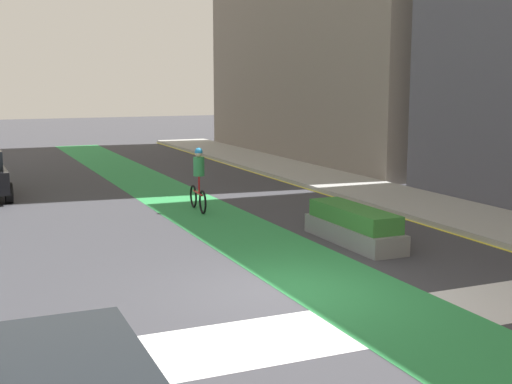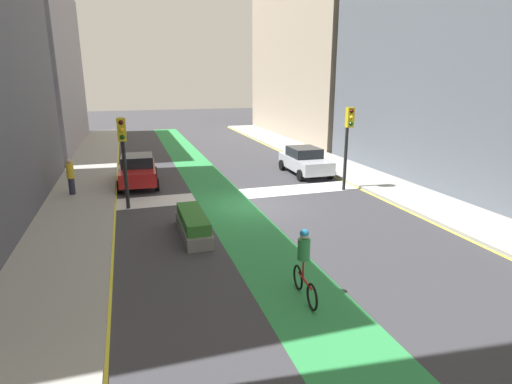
% 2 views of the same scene
% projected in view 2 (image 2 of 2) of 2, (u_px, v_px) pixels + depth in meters
% --- Properties ---
extents(ground_plane, '(120.00, 120.00, 0.00)m').
position_uv_depth(ground_plane, '(255.00, 205.00, 18.39)').
color(ground_plane, '#38383D').
extents(bike_lane_paint, '(2.40, 60.00, 0.01)m').
position_uv_depth(bike_lane_paint, '(229.00, 208.00, 18.05)').
color(bike_lane_paint, '#2D8C47').
rests_on(bike_lane_paint, ground_plane).
extents(crosswalk_band, '(12.00, 1.80, 0.01)m').
position_uv_depth(crosswalk_band, '(243.00, 194.00, 20.23)').
color(crosswalk_band, silver).
rests_on(crosswalk_band, ground_plane).
extents(sidewalk_left, '(3.00, 60.00, 0.15)m').
position_uv_depth(sidewalk_left, '(398.00, 191.00, 20.53)').
color(sidewalk_left, '#9E9E99').
rests_on(sidewalk_left, ground_plane).
extents(curb_stripe_left, '(0.16, 60.00, 0.01)m').
position_uv_depth(curb_stripe_left, '(372.00, 194.00, 20.12)').
color(curb_stripe_left, yellow).
rests_on(curb_stripe_left, ground_plane).
extents(sidewalk_right, '(3.00, 60.00, 0.15)m').
position_uv_depth(sidewalk_right, '(74.00, 221.00, 16.22)').
color(sidewalk_right, '#9E9E99').
rests_on(sidewalk_right, ground_plane).
extents(curb_stripe_right, '(0.16, 60.00, 0.01)m').
position_uv_depth(curb_stripe_right, '(114.00, 219.00, 16.67)').
color(curb_stripe_right, yellow).
rests_on(curb_stripe_right, ground_plane).
extents(buildings_left_row, '(8.27, 58.27, 18.98)m').
position_uv_depth(buildings_left_row, '(449.00, 31.00, 23.47)').
color(buildings_left_row, tan).
rests_on(buildings_left_row, ground_plane).
extents(traffic_signal_near_right, '(0.35, 0.52, 3.93)m').
position_uv_depth(traffic_signal_near_right, '(123.00, 146.00, 17.16)').
color(traffic_signal_near_right, black).
rests_on(traffic_signal_near_right, ground_plane).
extents(traffic_signal_near_left, '(0.35, 0.52, 4.15)m').
position_uv_depth(traffic_signal_near_left, '(348.00, 133.00, 20.09)').
color(traffic_signal_near_left, black).
rests_on(traffic_signal_near_left, ground_plane).
extents(car_red_right_near, '(2.15, 4.27, 1.57)m').
position_uv_depth(car_red_right_near, '(138.00, 170.00, 21.77)').
color(car_red_right_near, '#A51919').
rests_on(car_red_right_near, ground_plane).
extents(car_silver_left_near, '(2.06, 4.22, 1.57)m').
position_uv_depth(car_silver_left_near, '(305.00, 161.00, 24.22)').
color(car_silver_left_near, '#B2B7BF').
rests_on(car_silver_left_near, ground_plane).
extents(cyclist_in_lane, '(0.32, 1.73, 1.86)m').
position_uv_depth(cyclist_in_lane, '(304.00, 263.00, 10.45)').
color(cyclist_in_lane, black).
rests_on(cyclist_in_lane, ground_plane).
extents(pedestrian_sidewalk_right_a, '(0.34, 0.34, 1.71)m').
position_uv_depth(pedestrian_sidewalk_right_a, '(71.00, 176.00, 19.41)').
color(pedestrian_sidewalk_right_a, '#262638').
rests_on(pedestrian_sidewalk_right_a, sidewalk_right).
extents(median_planter, '(0.89, 3.21, 0.85)m').
position_uv_depth(median_planter, '(193.00, 225.00, 14.83)').
color(median_planter, slate).
rests_on(median_planter, ground_plane).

